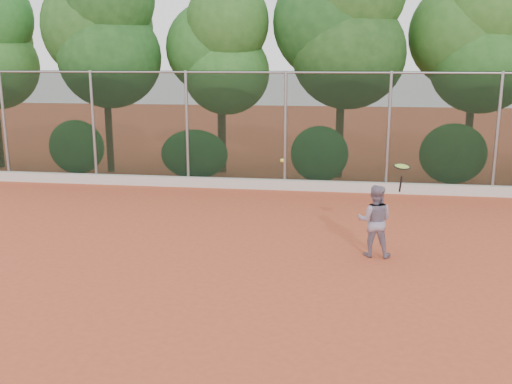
# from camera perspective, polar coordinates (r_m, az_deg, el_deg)

# --- Properties ---
(ground) EXTENTS (80.00, 80.00, 0.00)m
(ground) POSITION_cam_1_polar(r_m,az_deg,el_deg) (10.65, -0.79, -7.77)
(ground) COLOR #BE4C2C
(ground) RESTS_ON ground
(concrete_curb) EXTENTS (24.00, 0.20, 0.30)m
(concrete_curb) POSITION_cam_1_polar(r_m,az_deg,el_deg) (17.12, 2.82, 0.73)
(concrete_curb) COLOR beige
(concrete_curb) RESTS_ON ground
(tennis_player) EXTENTS (0.75, 0.61, 1.43)m
(tennis_player) POSITION_cam_1_polar(r_m,az_deg,el_deg) (11.41, 11.78, -2.84)
(tennis_player) COLOR gray
(tennis_player) RESTS_ON ground
(chainlink_fence) EXTENTS (24.09, 0.09, 3.50)m
(chainlink_fence) POSITION_cam_1_polar(r_m,az_deg,el_deg) (17.02, 2.95, 6.49)
(chainlink_fence) COLOR black
(chainlink_fence) RESTS_ON ground
(foliage_backdrop) EXTENTS (23.70, 3.63, 7.55)m
(foliage_backdrop) POSITION_cam_1_polar(r_m,az_deg,el_deg) (18.94, 1.92, 14.86)
(foliage_backdrop) COLOR #3B2616
(foliage_backdrop) RESTS_ON ground
(tennis_racket) EXTENTS (0.42, 0.42, 0.56)m
(tennis_racket) POSITION_cam_1_polar(r_m,az_deg,el_deg) (11.14, 14.38, 2.30)
(tennis_racket) COLOR black
(tennis_racket) RESTS_ON ground
(tennis_ball_in_flight) EXTENTS (0.07, 0.07, 0.07)m
(tennis_ball_in_flight) POSITION_cam_1_polar(r_m,az_deg,el_deg) (10.91, 2.62, 3.18)
(tennis_ball_in_flight) COLOR #EFF938
(tennis_ball_in_flight) RESTS_ON ground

